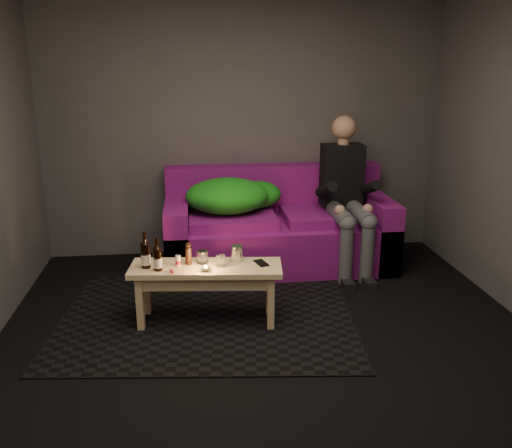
{
  "coord_description": "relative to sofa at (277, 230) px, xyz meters",
  "views": [
    {
      "loc": [
        -0.53,
        -3.22,
        1.97
      ],
      "look_at": [
        0.02,
        1.34,
        0.56
      ],
      "focal_mm": 38.0,
      "sensor_mm": 36.0,
      "label": 1
    }
  ],
  "objects": [
    {
      "name": "room",
      "position": [
        -0.29,
        -1.35,
        1.3
      ],
      "size": [
        4.5,
        4.5,
        4.5
      ],
      "color": "silver",
      "rests_on": "ground"
    },
    {
      "name": "salt_shaker",
      "position": [
        -0.95,
        -1.18,
        0.17
      ],
      "size": [
        0.05,
        0.05,
        0.08
      ],
      "primitive_type": "cylinder",
      "rotation": [
        0.0,
        0.0,
        0.27
      ],
      "color": "silver",
      "rests_on": "coffee_table"
    },
    {
      "name": "beer_bottle_a",
      "position": [
        -1.18,
        -1.19,
        0.23
      ],
      "size": [
        0.07,
        0.07,
        0.28
      ],
      "color": "black",
      "rests_on": "coffee_table"
    },
    {
      "name": "beer_bottle_b",
      "position": [
        -1.09,
        -1.25,
        0.22
      ],
      "size": [
        0.06,
        0.06,
        0.25
      ],
      "color": "black",
      "rests_on": "coffee_table"
    },
    {
      "name": "tealight",
      "position": [
        -0.75,
        -1.31,
        0.15
      ],
      "size": [
        0.05,
        0.05,
        0.04
      ],
      "color": "white",
      "rests_on": "coffee_table"
    },
    {
      "name": "floor",
      "position": [
        -0.29,
        -1.82,
        -0.34
      ],
      "size": [
        4.5,
        4.5,
        0.0
      ],
      "primitive_type": "plane",
      "color": "black",
      "rests_on": "ground"
    },
    {
      "name": "rug",
      "position": [
        -0.74,
        -1.15,
        -0.33
      ],
      "size": [
        2.45,
        1.9,
        0.01
      ],
      "primitive_type": "cube",
      "rotation": [
        0.0,
        0.0,
        -0.11
      ],
      "color": "black",
      "rests_on": "floor"
    },
    {
      "name": "pepper_mill",
      "position": [
        -0.87,
        -1.15,
        0.2
      ],
      "size": [
        0.05,
        0.05,
        0.13
      ],
      "primitive_type": "cylinder",
      "rotation": [
        0.0,
        0.0,
        0.02
      ],
      "color": "black",
      "rests_on": "coffee_table"
    },
    {
      "name": "green_blanket",
      "position": [
        -0.45,
        -0.01,
        0.37
      ],
      "size": [
        0.96,
        0.65,
        0.33
      ],
      "color": "#1D961B",
      "rests_on": "sofa"
    },
    {
      "name": "tumbler_back",
      "position": [
        -0.76,
        -1.14,
        0.18
      ],
      "size": [
        0.09,
        0.09,
        0.1
      ],
      "primitive_type": "cylinder",
      "rotation": [
        0.0,
        0.0,
        -0.1
      ],
      "color": "white",
      "rests_on": "coffee_table"
    },
    {
      "name": "person",
      "position": [
        0.63,
        -0.18,
        0.41
      ],
      "size": [
        0.39,
        0.9,
        1.45
      ],
      "color": "black",
      "rests_on": "sofa"
    },
    {
      "name": "red_lighter",
      "position": [
        -0.99,
        -1.3,
        0.13
      ],
      "size": [
        0.03,
        0.07,
        0.01
      ],
      "primitive_type": "cube",
      "rotation": [
        0.0,
        0.0,
        0.22
      ],
      "color": "red",
      "rests_on": "coffee_table"
    },
    {
      "name": "steel_cup",
      "position": [
        -0.5,
        -1.13,
        0.19
      ],
      "size": [
        0.11,
        0.11,
        0.12
      ],
      "primitive_type": "cylinder",
      "rotation": [
        0.0,
        0.0,
        -0.24
      ],
      "color": "silver",
      "rests_on": "coffee_table"
    },
    {
      "name": "smartphone",
      "position": [
        -0.32,
        -1.21,
        0.13
      ],
      "size": [
        0.11,
        0.16,
        0.01
      ],
      "primitive_type": "cube",
      "rotation": [
        0.0,
        0.0,
        0.29
      ],
      "color": "black",
      "rests_on": "coffee_table"
    },
    {
      "name": "sofa",
      "position": [
        0.0,
        0.0,
        0.0
      ],
      "size": [
        2.17,
        0.98,
        0.93
      ],
      "color": "#770F72",
      "rests_on": "floor"
    },
    {
      "name": "coffee_table",
      "position": [
        -0.74,
        -1.2,
        0.05
      ],
      "size": [
        1.18,
        0.48,
        0.47
      ],
      "rotation": [
        0.0,
        0.0,
        -0.11
      ],
      "color": "#EBCF8A",
      "rests_on": "rug"
    },
    {
      "name": "tumbler_front",
      "position": [
        -0.63,
        -1.23,
        0.17
      ],
      "size": [
        0.09,
        0.09,
        0.09
      ],
      "primitive_type": "cylinder",
      "rotation": [
        0.0,
        0.0,
        0.42
      ],
      "color": "white",
      "rests_on": "coffee_table"
    }
  ]
}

